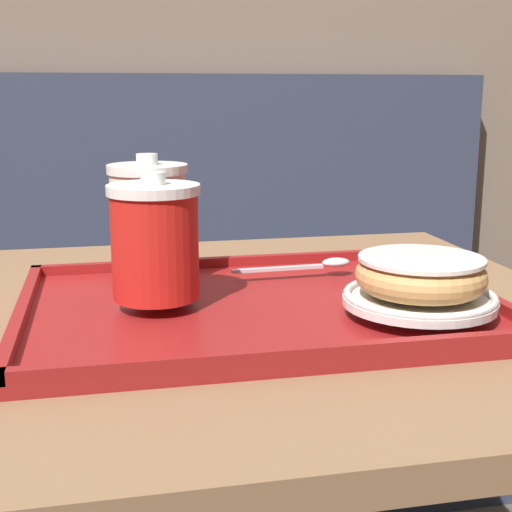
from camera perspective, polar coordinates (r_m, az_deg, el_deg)
booth_bench at (r=1.74m, az=-7.64°, el=-8.77°), size 1.71×0.44×1.00m
cafe_table at (r=0.86m, az=-2.08°, el=-15.70°), size 0.80×0.72×0.72m
serving_tray at (r=0.77m, az=0.00°, el=-4.14°), size 0.49×0.36×0.02m
coffee_cup_front at (r=0.74m, az=-8.08°, el=1.21°), size 0.09×0.09×0.13m
coffee_cup_rear at (r=0.84m, az=-8.56°, el=2.96°), size 0.09×0.09×0.14m
plate_with_chocolate_donut at (r=0.73m, az=12.94°, el=-3.31°), size 0.15×0.15×0.01m
donut_chocolate_glazed at (r=0.73m, az=13.03°, el=-1.42°), size 0.13×0.13×0.04m
spoon at (r=0.87m, az=5.06°, el=-0.66°), size 0.15×0.02×0.01m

